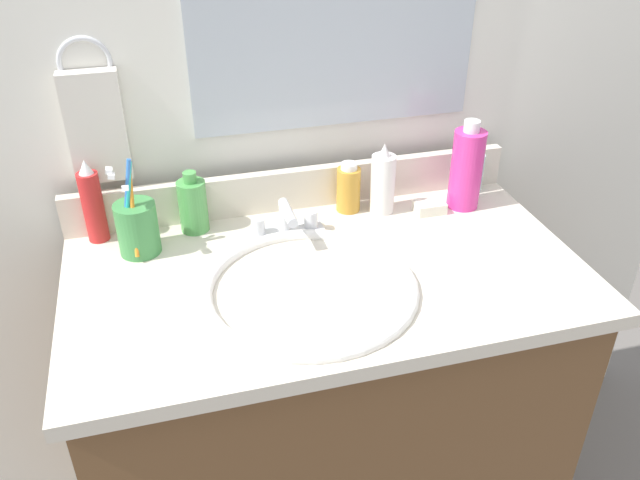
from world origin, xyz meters
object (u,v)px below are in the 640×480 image
object	(u,v)px
faucet	(285,225)
bottle_oil_amber	(348,188)
bottle_toner_green	(193,205)
cup_green	(137,227)
bottle_gel_clear	(472,171)
soap_bar	(430,207)
bottle_lotion_white	(383,183)
hand_towel	(96,127)
bottle_spray_red	(93,204)
bottle_soap_pink	(466,168)

from	to	relation	value
faucet	bottle_oil_amber	size ratio (longest dim) A/B	1.44
bottle_oil_amber	bottle_toner_green	distance (m)	0.33
bottle_toner_green	cup_green	size ratio (longest dim) A/B	0.66
bottle_gel_clear	soap_bar	distance (m)	0.16
soap_bar	bottle_lotion_white	bearing A→B (deg)	161.04
hand_towel	cup_green	size ratio (longest dim) A/B	1.11
faucet	bottle_lotion_white	size ratio (longest dim) A/B	1.01
faucet	bottle_spray_red	size ratio (longest dim) A/B	0.91
cup_green	soap_bar	size ratio (longest dim) A/B	3.10
bottle_oil_amber	soap_bar	bearing A→B (deg)	-19.35
bottle_spray_red	bottle_gel_clear	xyz separation A→B (m)	(0.83, 0.00, -0.04)
bottle_lotion_white	soap_bar	world-z (taller)	bottle_lotion_white
faucet	bottle_lotion_white	distance (m)	0.24
bottle_toner_green	bottle_gel_clear	size ratio (longest dim) A/B	1.30
hand_towel	soap_bar	size ratio (longest dim) A/B	3.44
faucet	soap_bar	bearing A→B (deg)	2.96
hand_towel	bottle_toner_green	bearing A→B (deg)	-20.94
hand_towel	bottle_spray_red	world-z (taller)	hand_towel
bottle_toner_green	cup_green	bearing A→B (deg)	-152.73
bottle_lotion_white	cup_green	world-z (taller)	cup_green
bottle_soap_pink	bottle_toner_green	xyz separation A→B (m)	(-0.58, 0.05, -0.03)
hand_towel	bottle_oil_amber	bearing A→B (deg)	-7.40
bottle_oil_amber	bottle_gel_clear	xyz separation A→B (m)	(0.30, 0.02, -0.01)
hand_towel	bottle_spray_red	xyz separation A→B (m)	(-0.03, -0.05, -0.14)
faucet	bottle_soap_pink	distance (m)	0.41
bottle_oil_amber	bottle_gel_clear	bearing A→B (deg)	3.30
hand_towel	bottle_gel_clear	bearing A→B (deg)	-3.36
bottle_lotion_white	cup_green	bearing A→B (deg)	-176.50
bottle_toner_green	soap_bar	size ratio (longest dim) A/B	2.05
hand_towel	bottle_lotion_white	bearing A→B (deg)	-8.99
bottle_spray_red	soap_bar	world-z (taller)	bottle_spray_red
bottle_toner_green	bottle_gel_clear	distance (m)	0.64
bottle_soap_pink	hand_towel	bearing A→B (deg)	171.36
bottle_lotion_white	bottle_soap_pink	bearing A→B (deg)	-7.55
bottle_oil_amber	bottle_spray_red	distance (m)	0.53
hand_towel	bottle_lotion_white	world-z (taller)	hand_towel
bottle_spray_red	bottle_toner_green	xyz separation A→B (m)	(0.19, -0.01, -0.02)
bottle_gel_clear	cup_green	world-z (taller)	cup_green
hand_towel	faucet	bearing A→B (deg)	-22.54
bottle_lotion_white	bottle_gel_clear	distance (m)	0.24
hand_towel	bottle_lotion_white	size ratio (longest dim) A/B	1.39
hand_towel	bottle_gel_clear	xyz separation A→B (m)	(0.80, -0.05, -0.17)
bottle_toner_green	soap_bar	xyz separation A→B (m)	(0.50, -0.06, -0.05)
bottle_soap_pink	bottle_spray_red	xyz separation A→B (m)	(-0.78, 0.06, -0.01)
bottle_spray_red	bottle_oil_amber	bearing A→B (deg)	-1.70
soap_bar	cup_green	bearing A→B (deg)	179.76
bottle_oil_amber	bottle_toner_green	world-z (taller)	bottle_toner_green
hand_towel	bottle_soap_pink	world-z (taller)	hand_towel
bottle_spray_red	bottle_gel_clear	size ratio (longest dim) A/B	1.73
hand_towel	bottle_soap_pink	size ratio (longest dim) A/B	1.11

